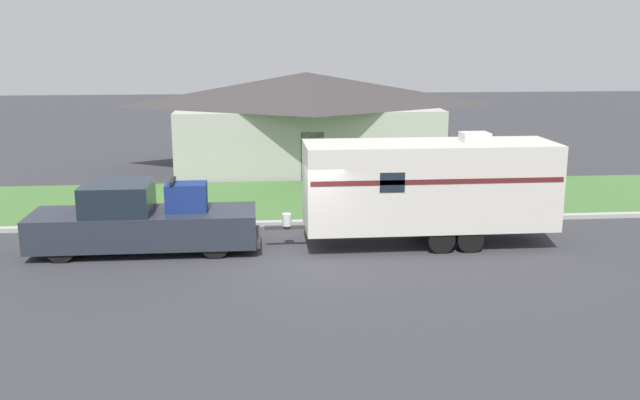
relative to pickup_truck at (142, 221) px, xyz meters
The scene contains 7 objects.
ground_plane 4.69m from the pickup_truck, 15.52° to the right, with size 120.00×120.00×0.00m, color #38383D.
curb_strip 5.16m from the pickup_truck, 29.59° to the left, with size 80.00×0.30×0.14m.
lawn_strip 7.65m from the pickup_truck, 54.29° to the left, with size 80.00×7.00×0.03m.
house_across_street 14.46m from the pickup_truck, 66.61° to the left, with size 12.70×7.24×4.45m.
pickup_truck is the anchor object (origin of this frame).
travel_trailer 8.38m from the pickup_truck, ahead, with size 8.49×2.26×3.32m.
mailbox 7.97m from the pickup_truck, 24.45° to the left, with size 0.48×0.20×1.38m.
Camera 1 is at (-1.21, -18.85, 6.01)m, focal length 40.00 mm.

